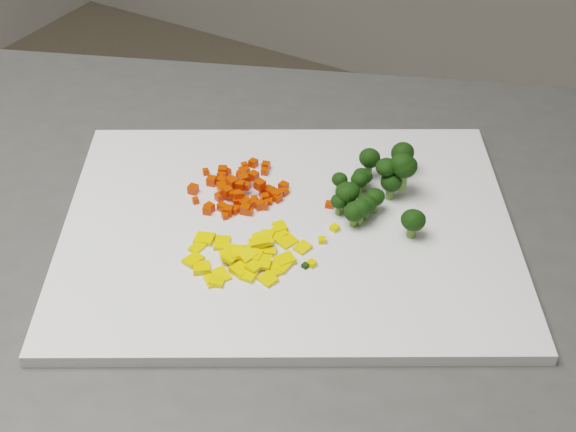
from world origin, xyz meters
The scene contains 126 objects.
cutting_board centered at (0.01, 0.18, 0.91)m, with size 0.43×0.33×0.01m, color silver.
carrot_pile centered at (-0.06, 0.20, 0.92)m, with size 0.10×0.10×0.03m, color red, non-canonical shape.
pepper_pile centered at (0.00, 0.12, 0.92)m, with size 0.11×0.11×0.02m, color yellow, non-canonical shape.
broccoli_pile centered at (0.08, 0.26, 0.94)m, with size 0.11×0.11×0.05m, color black, non-canonical shape.
carrot_cube_0 centered at (-0.02, 0.22, 0.91)m, with size 0.01×0.01×0.01m, color red.
carrot_cube_1 centered at (-0.04, 0.18, 0.92)m, with size 0.01×0.01×0.01m, color red.
carrot_cube_2 centered at (-0.06, 0.18, 0.92)m, with size 0.01×0.01×0.01m, color red.
carrot_cube_3 centered at (-0.03, 0.21, 0.92)m, with size 0.01×0.01×0.01m, color red.
carrot_cube_4 centered at (-0.07, 0.16, 0.92)m, with size 0.01×0.01×0.01m, color red.
carrot_cube_5 centered at (-0.07, 0.19, 0.92)m, with size 0.01×0.01×0.01m, color red.
carrot_cube_6 centered at (-0.05, 0.18, 0.91)m, with size 0.01×0.01×0.01m, color red.
carrot_cube_7 centered at (-0.08, 0.20, 0.92)m, with size 0.01×0.01×0.01m, color red.
carrot_cube_8 centered at (-0.06, 0.25, 0.92)m, with size 0.01×0.01×0.01m, color red.
carrot_cube_9 centered at (-0.04, 0.18, 0.92)m, with size 0.01×0.01×0.01m, color red.
carrot_cube_10 centered at (-0.10, 0.17, 0.92)m, with size 0.01×0.01×0.01m, color red.
carrot_cube_11 centered at (-0.04, 0.17, 0.91)m, with size 0.01×0.01×0.01m, color red.
carrot_cube_12 centered at (-0.06, 0.17, 0.92)m, with size 0.01×0.01×0.01m, color red.
carrot_cube_13 centered at (-0.05, 0.20, 0.92)m, with size 0.01×0.01×0.01m, color red.
carrot_cube_14 centered at (-0.02, 0.20, 0.92)m, with size 0.01×0.01×0.01m, color red.
carrot_cube_15 centered at (-0.04, 0.17, 0.92)m, with size 0.01×0.01×0.01m, color red.
carrot_cube_16 centered at (-0.02, 0.19, 0.92)m, with size 0.01×0.01×0.01m, color red.
carrot_cube_17 centered at (-0.09, 0.22, 0.92)m, with size 0.01×0.01×0.01m, color red.
carrot_cube_18 centered at (-0.05, 0.18, 0.92)m, with size 0.01×0.01×0.01m, color red.
carrot_cube_19 centered at (-0.04, 0.20, 0.92)m, with size 0.01×0.01×0.01m, color red.
carrot_cube_20 centered at (-0.03, 0.19, 0.92)m, with size 0.01×0.01×0.01m, color red.
carrot_cube_21 centered at (-0.05, 0.21, 0.92)m, with size 0.01×0.01×0.01m, color red.
carrot_cube_22 centered at (-0.05, 0.18, 0.92)m, with size 0.01×0.01×0.01m, color red.
carrot_cube_23 centered at (-0.04, 0.17, 0.91)m, with size 0.01×0.01×0.01m, color red.
carrot_cube_24 centered at (-0.07, 0.20, 0.92)m, with size 0.01×0.01×0.01m, color red.
carrot_cube_25 centered at (-0.03, 0.20, 0.92)m, with size 0.01×0.01×0.01m, color red.
carrot_cube_26 centered at (-0.07, 0.23, 0.91)m, with size 0.01×0.01×0.01m, color red.
carrot_cube_27 centered at (-0.04, 0.19, 0.91)m, with size 0.01×0.01×0.01m, color red.
carrot_cube_28 centered at (-0.07, 0.24, 0.92)m, with size 0.01×0.01×0.01m, color red.
carrot_cube_29 centered at (-0.07, 0.22, 0.91)m, with size 0.01×0.01×0.01m, color red.
carrot_cube_30 centered at (-0.08, 0.20, 0.92)m, with size 0.01×0.01×0.01m, color red.
carrot_cube_31 centered at (-0.05, 0.16, 0.91)m, with size 0.01×0.01×0.01m, color red.
carrot_cube_32 centered at (-0.07, 0.18, 0.92)m, with size 0.01×0.01×0.01m, color red.
carrot_cube_33 centered at (-0.05, 0.16, 0.92)m, with size 0.01×0.01×0.01m, color red.
carrot_cube_34 centered at (-0.09, 0.20, 0.92)m, with size 0.01×0.01×0.01m, color red.
carrot_cube_35 centered at (-0.06, 0.21, 0.92)m, with size 0.01×0.01×0.01m, color red.
carrot_cube_36 centered at (-0.07, 0.22, 0.92)m, with size 0.01×0.01×0.01m, color red.
carrot_cube_37 centered at (-0.08, 0.24, 0.91)m, with size 0.01×0.01×0.01m, color red.
carrot_cube_38 centered at (-0.02, 0.21, 0.92)m, with size 0.01×0.01×0.01m, color red.
carrot_cube_39 centered at (-0.06, 0.19, 0.92)m, with size 0.01×0.01×0.01m, color red.
carrot_cube_40 centered at (-0.07, 0.18, 0.92)m, with size 0.01×0.01×0.01m, color red.
carrot_cube_41 centered at (-0.03, 0.17, 0.91)m, with size 0.01×0.01×0.01m, color red.
carrot_cube_42 centered at (-0.05, 0.24, 0.91)m, with size 0.01×0.01×0.01m, color red.
carrot_cube_43 centered at (-0.02, 0.22, 0.92)m, with size 0.01×0.01×0.01m, color red.
carrot_cube_44 centered at (-0.06, 0.19, 0.91)m, with size 0.01×0.01×0.01m, color red.
carrot_cube_45 centered at (-0.06, 0.19, 0.92)m, with size 0.01×0.01×0.01m, color red.
carrot_cube_46 centered at (-0.05, 0.18, 0.92)m, with size 0.01×0.01×0.01m, color red.
carrot_cube_47 centered at (-0.05, 0.18, 0.91)m, with size 0.01×0.01×0.01m, color red.
carrot_cube_48 centered at (-0.07, 0.23, 0.91)m, with size 0.01×0.01×0.01m, color red.
carrot_cube_49 centered at (-0.05, 0.18, 0.92)m, with size 0.01×0.01×0.01m, color red.
carrot_cube_50 centered at (-0.09, 0.22, 0.91)m, with size 0.01×0.01×0.01m, color red.
carrot_cube_51 centered at (-0.02, 0.21, 0.92)m, with size 0.01×0.01×0.01m, color red.
carrot_cube_52 centered at (-0.07, 0.15, 0.92)m, with size 0.01×0.01×0.01m, color red.
carrot_cube_53 centered at (-0.09, 0.21, 0.91)m, with size 0.01×0.01×0.01m, color red.
carrot_cube_54 centered at (-0.03, 0.19, 0.92)m, with size 0.01×0.01×0.01m, color red.
carrot_cube_55 centered at (-0.09, 0.16, 0.91)m, with size 0.01×0.01×0.01m, color red.
carrot_cube_56 centered at (-0.11, 0.21, 0.91)m, with size 0.01×0.01×0.01m, color red.
carrot_cube_57 centered at (-0.06, 0.22, 0.92)m, with size 0.01×0.01×0.01m, color red.
pepper_chunk_0 centered at (0.00, 0.12, 0.92)m, with size 0.01×0.01×0.00m, color yellow.
pepper_chunk_1 centered at (-0.05, 0.11, 0.91)m, with size 0.02×0.01×0.00m, color yellow.
pepper_chunk_2 centered at (-0.01, 0.11, 0.92)m, with size 0.01×0.01×0.00m, color yellow.
pepper_chunk_3 centered at (0.01, 0.16, 0.91)m, with size 0.02×0.02×0.00m, color yellow.
pepper_chunk_4 centered at (0.04, 0.15, 0.91)m, with size 0.01×0.01×0.00m, color yellow.
pepper_chunk_5 centered at (0.03, 0.13, 0.91)m, with size 0.01×0.02×0.00m, color yellow.
pepper_chunk_6 centered at (0.01, 0.11, 0.91)m, with size 0.01×0.02×0.00m, color yellow.
pepper_chunk_7 centered at (0.03, 0.10, 0.91)m, with size 0.01×0.02×0.00m, color yellow.
pepper_chunk_8 centered at (0.02, 0.10, 0.91)m, with size 0.01×0.01×0.00m, color yellow.
pepper_chunk_9 centered at (0.00, 0.08, 0.91)m, with size 0.01×0.01×0.00m, color yellow.
pepper_chunk_10 centered at (0.02, 0.12, 0.92)m, with size 0.02×0.02×0.00m, color yellow.
pepper_chunk_11 centered at (0.02, 0.16, 0.91)m, with size 0.02×0.02×0.00m, color yellow.
pepper_chunk_12 centered at (-0.01, 0.08, 0.91)m, with size 0.01×0.01×0.00m, color yellow.
pepper_chunk_13 centered at (0.00, 0.11, 0.92)m, with size 0.01×0.01×0.00m, color yellow.
pepper_chunk_14 centered at (-0.01, 0.11, 0.92)m, with size 0.02×0.02×0.00m, color yellow.
pepper_chunk_15 centered at (-0.01, 0.11, 0.92)m, with size 0.02×0.01×0.00m, color yellow.
pepper_chunk_16 centered at (-0.04, 0.09, 0.91)m, with size 0.02×0.01×0.00m, color yellow.
pepper_chunk_17 centered at (0.00, 0.14, 0.92)m, with size 0.02×0.02×0.00m, color yellow.
pepper_chunk_18 centered at (0.02, 0.11, 0.92)m, with size 0.01×0.01×0.00m, color yellow.
pepper_chunk_19 centered at (0.01, 0.10, 0.91)m, with size 0.02×0.01×0.00m, color yellow.
pepper_chunk_20 centered at (0.01, 0.13, 0.91)m, with size 0.01×0.01×0.00m, color yellow.
pepper_chunk_21 centered at (0.01, 0.12, 0.92)m, with size 0.01×0.01×0.00m, color yellow.
pepper_chunk_22 centered at (0.00, 0.14, 0.92)m, with size 0.02×0.01×0.00m, color yellow.
pepper_chunk_23 centered at (0.00, 0.12, 0.91)m, with size 0.01×0.01×0.00m, color yellow.
pepper_chunk_24 centered at (-0.01, 0.09, 0.91)m, with size 0.02×0.01×0.00m, color yellow.
pepper_chunk_25 centered at (0.01, 0.17, 0.91)m, with size 0.02×0.01×0.00m, color yellow.
pepper_chunk_26 centered at (0.03, 0.12, 0.91)m, with size 0.02×0.01×0.00m, color yellow.
pepper_chunk_27 centered at (-0.05, 0.12, 0.91)m, with size 0.02×0.01×0.00m, color yellow.
pepper_chunk_28 centered at (0.03, 0.12, 0.91)m, with size 0.01×0.02×0.00m, color yellow.
pepper_chunk_29 centered at (-0.03, 0.08, 0.91)m, with size 0.02×0.02×0.00m, color yellow.
pepper_chunk_30 centered at (0.00, 0.15, 0.91)m, with size 0.02×0.01×0.00m, color yellow.
pepper_chunk_31 centered at (-0.03, 0.12, 0.91)m, with size 0.02×0.01×0.00m, color yellow.
broccoli_floret_0 centered at (0.07, 0.22, 0.92)m, with size 0.03×0.03×0.02m, color black, non-canonical shape.
broccoli_floret_1 centered at (0.05, 0.26, 0.92)m, with size 0.02×0.02×0.02m, color black, non-canonical shape.
broccoli_floret_2 centered at (0.08, 0.27, 0.94)m, with size 0.03×0.03×0.04m, color black, non-canonical shape.
broccoli_floret_3 centered at (0.07, 0.24, 0.92)m, with size 0.03×0.03×0.03m, color black, non-canonical shape.
broccoli_floret_4 centered at (0.07, 0.21, 0.93)m, with size 0.03×0.03×0.03m, color black, non-canonical shape.
broccoli_floret_5 centered at (0.08, 0.27, 0.94)m, with size 0.03×0.03×0.04m, color black, non-canonical shape.
broccoli_floret_6 centered at (0.05, 0.22, 0.93)m, with size 0.03×0.03×0.03m, color black, non-canonical shape.
broccoli_floret_7 centered at (0.04, 0.22, 0.92)m, with size 0.02×0.02×0.02m, color black, non-canonical shape.
broccoli_floret_8 centered at (0.08, 0.28, 0.93)m, with size 0.02×0.02×0.03m, color black, non-canonical shape.
broccoli_floret_9 centered at (0.06, 0.21, 0.92)m, with size 0.03×0.03×0.02m, color black, non-canonical shape.
broccoli_floret_10 centered at (0.03, 0.25, 0.92)m, with size 0.02×0.02×0.02m, color black, non-canonical shape.
broccoli_floret_11 centered at (0.08, 0.26, 0.93)m, with size 0.03×0.03×0.03m, color black, non-canonical shape.
broccoli_floret_12 centered at (0.05, 0.25, 0.93)m, with size 0.02×0.02×0.03m, color black, non-canonical shape.
broccoli_floret_13 centered at (0.07, 0.31, 0.93)m, with size 0.03×0.03×0.03m, color black, non-canonical shape.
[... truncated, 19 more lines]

